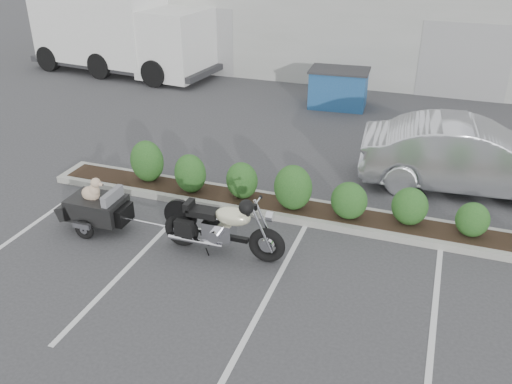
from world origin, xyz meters
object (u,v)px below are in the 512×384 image
(pet_trailer, at_px, (96,207))
(sedan, at_px, (470,156))
(delivery_truck, at_px, (120,29))
(dumpster, at_px, (338,88))
(motorcycle, at_px, (222,228))

(pet_trailer, bearing_deg, sedan, 31.24)
(sedan, relative_size, delivery_truck, 0.61)
(dumpster, bearing_deg, motorcycle, -95.15)
(motorcycle, relative_size, sedan, 0.49)
(sedan, bearing_deg, delivery_truck, 58.37)
(motorcycle, height_order, dumpster, motorcycle)
(dumpster, relative_size, delivery_truck, 0.25)
(sedan, distance_m, delivery_truck, 14.86)
(sedan, distance_m, dumpster, 6.49)
(pet_trailer, relative_size, delivery_truck, 0.24)
(delivery_truck, bearing_deg, pet_trailer, -53.97)
(delivery_truck, bearing_deg, motorcycle, -44.20)
(motorcycle, distance_m, dumpster, 9.52)
(motorcycle, bearing_deg, pet_trailer, 178.59)
(pet_trailer, height_order, dumpster, dumpster)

